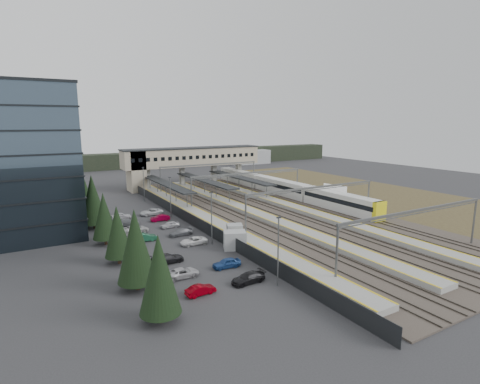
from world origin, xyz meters
TOP-DOWN VIEW (x-y plane):
  - ground at (0.00, 0.00)m, footprint 220.00×220.00m
  - conifer_row at (-22.00, -3.86)m, footprint 4.42×49.82m
  - car_park at (-13.60, -2.86)m, footprint 10.53×39.15m
  - lampposts at (-8.00, 1.25)m, footprint 0.50×53.25m
  - fence at (-6.50, 5.00)m, footprint 0.08×90.00m
  - relay_cabin_near at (-6.06, -11.67)m, footprint 3.85×3.41m
  - relay_cabin_far at (-3.47, -7.01)m, footprint 3.02×2.80m
  - rail_corridor at (9.34, 5.00)m, footprint 34.00×90.00m
  - canopies at (7.00, 27.00)m, footprint 23.10×30.00m
  - footbridge at (7.70, 42.00)m, footprint 40.40×6.40m
  - gantries at (12.00, 3.00)m, footprint 28.40×62.28m
  - train at (24.00, 17.42)m, footprint 2.92×60.92m
  - billboard at (26.06, 1.18)m, footprint 1.26×5.77m
  - scrub_east at (45.00, 5.00)m, footprint 34.00×120.00m
  - treeline_far at (23.81, 92.28)m, footprint 170.00×19.00m

SIDE VIEW (x-z plane):
  - ground at x=0.00m, z-range 0.00..0.00m
  - scrub_east at x=45.00m, z-range 0.00..0.06m
  - rail_corridor at x=9.34m, z-range -0.17..0.75m
  - car_park at x=-13.60m, z-range -0.03..1.25m
  - fence at x=-6.50m, z-range 0.00..2.00m
  - relay_cabin_far at x=-3.47m, z-range 0.00..2.23m
  - relay_cabin_near at x=-6.06m, z-range 0.00..2.65m
  - train at x=24.00m, z-range 0.25..3.92m
  - treeline_far at x=23.81m, z-range -0.55..6.45m
  - billboard at x=26.06m, z-range 0.84..5.78m
  - canopies at x=7.00m, z-range 2.28..5.56m
  - lampposts at x=-8.00m, z-range 0.30..8.37m
  - conifer_row at x=-22.00m, z-range 0.09..9.59m
  - gantries at x=12.00m, z-range 2.41..9.58m
  - footbridge at x=7.70m, z-range 2.33..13.53m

